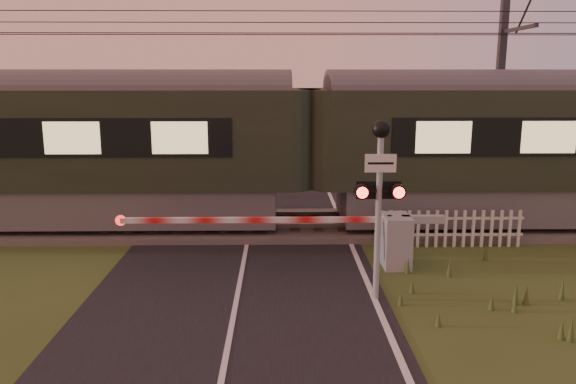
{
  "coord_description": "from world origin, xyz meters",
  "views": [
    {
      "loc": [
        0.85,
        -9.36,
        4.4
      ],
      "look_at": [
        1.06,
        3.2,
        1.77
      ],
      "focal_mm": 35.0,
      "sensor_mm": 36.0,
      "label": 1
    }
  ],
  "objects_px": {
    "picket_fence": "(450,229)",
    "crossing_signal": "(380,179)",
    "train": "(309,147)",
    "catenary_mast": "(499,97)",
    "boom_gate": "(381,238)"
  },
  "relations": [
    {
      "from": "picket_fence",
      "to": "catenary_mast",
      "type": "bearing_deg",
      "value": 57.47
    },
    {
      "from": "crossing_signal",
      "to": "catenary_mast",
      "type": "relative_size",
      "value": 0.5
    },
    {
      "from": "boom_gate",
      "to": "catenary_mast",
      "type": "xyz_separation_m",
      "value": [
        4.7,
        5.57,
        3.04
      ]
    },
    {
      "from": "picket_fence",
      "to": "crossing_signal",
      "type": "bearing_deg",
      "value": -126.0
    },
    {
      "from": "train",
      "to": "crossing_signal",
      "type": "distance_m",
      "value": 5.47
    },
    {
      "from": "train",
      "to": "crossing_signal",
      "type": "height_order",
      "value": "train"
    },
    {
      "from": "boom_gate",
      "to": "picket_fence",
      "type": "height_order",
      "value": "boom_gate"
    },
    {
      "from": "train",
      "to": "boom_gate",
      "type": "bearing_deg",
      "value": -65.56
    },
    {
      "from": "train",
      "to": "catenary_mast",
      "type": "height_order",
      "value": "catenary_mast"
    },
    {
      "from": "crossing_signal",
      "to": "catenary_mast",
      "type": "distance_m",
      "value": 9.26
    },
    {
      "from": "train",
      "to": "picket_fence",
      "type": "bearing_deg",
      "value": -27.8
    },
    {
      "from": "picket_fence",
      "to": "catenary_mast",
      "type": "height_order",
      "value": "catenary_mast"
    },
    {
      "from": "picket_fence",
      "to": "catenary_mast",
      "type": "distance_m",
      "value": 5.86
    },
    {
      "from": "crossing_signal",
      "to": "train",
      "type": "bearing_deg",
      "value": 101.32
    },
    {
      "from": "crossing_signal",
      "to": "picket_fence",
      "type": "distance_m",
      "value": 4.71
    }
  ]
}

